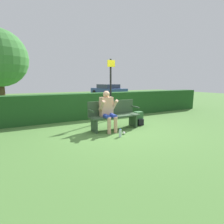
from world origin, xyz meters
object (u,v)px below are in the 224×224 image
(water_bottle, at_px, (120,133))
(parked_car, at_px, (108,90))
(person_seated, at_px, (108,109))
(backpack, at_px, (139,119))
(signpost, at_px, (111,87))
(park_bench, at_px, (114,115))

(water_bottle, xyz_separation_m, parked_car, (5.72, 12.32, 0.48))
(person_seated, bearing_deg, water_bottle, -87.33)
(backpack, distance_m, water_bottle, 1.57)
(water_bottle, height_order, signpost, signpost)
(person_seated, height_order, signpost, signpost)
(signpost, bearing_deg, water_bottle, -110.12)
(park_bench, distance_m, backpack, 1.07)
(backpack, height_order, water_bottle, backpack)
(person_seated, bearing_deg, parked_car, 63.60)
(person_seated, relative_size, signpost, 0.52)
(person_seated, relative_size, parked_car, 0.29)
(park_bench, relative_size, signpost, 0.70)
(backpack, distance_m, parked_car, 12.26)
(park_bench, height_order, backpack, park_bench)
(park_bench, height_order, person_seated, person_seated)
(backpack, bearing_deg, signpost, 114.71)
(park_bench, distance_m, person_seated, 0.37)
(park_bench, bearing_deg, parked_car, 64.48)
(park_bench, relative_size, person_seated, 1.34)
(person_seated, relative_size, backpack, 2.66)
(person_seated, distance_m, signpost, 1.67)
(parked_car, bearing_deg, backpack, 150.13)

